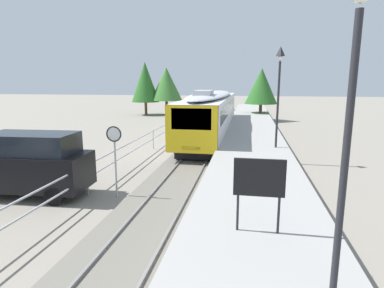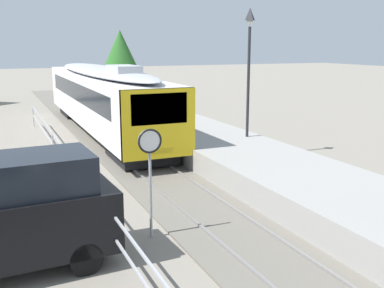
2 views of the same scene
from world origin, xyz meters
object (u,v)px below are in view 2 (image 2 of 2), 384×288
Objects in this scene: platform_lamp_mid_platform at (249,48)px; speed_limit_sign at (150,156)px; commuter_train at (102,95)px; parked_van_black at (0,215)px.

platform_lamp_mid_platform is 1.91× the size of speed_limit_sign.
commuter_train is 6.59× the size of speed_limit_sign.
parked_van_black is (-10.00, -6.92, -3.33)m from platform_lamp_mid_platform.
platform_lamp_mid_platform is at bearing 34.69° from parked_van_black.
platform_lamp_mid_platform is at bearing -59.95° from commuter_train.
parked_van_black is (-3.46, -0.45, -0.83)m from speed_limit_sign.
commuter_train is 15.68m from parked_van_black.
platform_lamp_mid_platform is at bearing 44.69° from speed_limit_sign.
commuter_train is 14.35m from speed_limit_sign.
commuter_train is 9.27m from platform_lamp_mid_platform.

